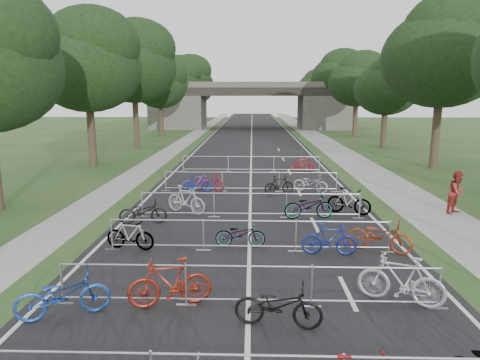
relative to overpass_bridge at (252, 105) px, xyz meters
name	(u,v)px	position (x,y,z in m)	size (l,w,h in m)	color
road	(252,137)	(0.00, -15.00, -3.53)	(11.00, 140.00, 0.01)	black
sidewalk_right	(317,138)	(8.00, -15.00, -3.53)	(3.00, 140.00, 0.01)	gray
sidewalk_left	(191,137)	(-7.50, -15.00, -3.53)	(2.00, 140.00, 0.01)	gray
lane_markings	(252,138)	(0.00, -15.00, -3.53)	(0.12, 140.00, 0.00)	silver
overpass_bridge	(252,105)	(0.00, 0.00, 0.00)	(31.00, 8.00, 7.05)	#4A4742
tree_left_1	(88,63)	(-11.39, -37.07, 3.77)	(7.56, 7.56, 11.53)	#33261C
tree_right_1	(445,53)	(13.11, -37.07, 4.37)	(8.18, 8.18, 12.47)	#33261C
tree_left_2	(134,64)	(-11.39, -25.07, 4.58)	(8.40, 8.40, 12.81)	#33261C
tree_right_2	(388,86)	(13.11, -25.07, 2.41)	(6.16, 6.16, 9.39)	#33261C
tree_left_3	(161,84)	(-11.39, -13.07, 2.96)	(6.72, 6.72, 10.25)	#33261C
tree_right_3	(358,80)	(13.11, -13.07, 3.39)	(7.17, 7.17, 10.93)	#33261C
tree_left_4	(177,81)	(-11.39, -1.07, 3.77)	(7.56, 7.56, 11.53)	#33261C
tree_right_4	(339,76)	(13.11, -1.07, 4.37)	(8.18, 8.18, 12.47)	#33261C
tree_left_5	(189,78)	(-11.39, 10.93, 4.58)	(8.40, 8.40, 12.81)	#33261C
tree_right_5	(325,90)	(13.11, 10.93, 2.41)	(6.16, 6.16, 9.39)	#33261C
tree_left_6	(197,88)	(-11.39, 22.93, 2.96)	(6.72, 6.72, 10.25)	#33261C
tree_right_6	(316,86)	(13.11, 22.93, 3.39)	(7.17, 7.17, 10.93)	#33261C
barrier_row_2	(248,286)	(0.00, -57.80, -2.99)	(9.70, 0.08, 1.10)	#A4A7AC
barrier_row_3	(249,235)	(0.00, -54.00, -2.99)	(9.70, 0.08, 1.10)	#A4A7AC
barrier_row_4	(250,205)	(0.00, -50.00, -2.99)	(9.70, 0.08, 1.10)	#A4A7AC
barrier_row_5	(251,182)	(0.00, -45.00, -2.99)	(9.70, 0.08, 1.10)	#A4A7AC
barrier_row_6	(251,164)	(0.00, -39.00, -2.99)	(9.70, 0.08, 1.10)	#A4A7AC
bike_8	(63,295)	(-4.30, -58.43, -2.98)	(0.74, 2.12, 1.11)	#1B3E95
bike_9	(170,283)	(-1.91, -57.84, -2.92)	(0.58, 2.05, 1.23)	maroon
bike_10	(278,306)	(0.67, -58.73, -3.02)	(0.69, 1.97, 1.03)	black
bike_11	(401,280)	(3.76, -57.56, -2.90)	(0.59, 2.10, 1.26)	#A9AAB1
bike_12	(130,235)	(-4.00, -53.97, -3.02)	(0.48, 1.72, 1.03)	#A4A7AC
bike_13	(240,234)	(-0.32, -53.61, -3.09)	(0.59, 1.70, 0.89)	#A4A7AC
bike_14	(329,239)	(2.58, -54.27, -3.00)	(0.50, 1.77, 1.06)	navy
bike_15	(380,236)	(4.30, -53.93, -2.98)	(0.73, 2.09, 1.10)	maroon
bike_16	(143,212)	(-4.30, -51.05, -3.04)	(0.66, 1.90, 1.00)	black
bike_17	(186,200)	(-2.81, -49.43, -2.92)	(0.58, 2.04, 1.23)	#A6A6AE
bike_18	(309,206)	(2.45, -50.11, -2.99)	(0.72, 2.06, 1.08)	#A4A7AC
bike_19	(349,201)	(4.30, -49.34, -2.96)	(0.54, 1.92, 1.15)	#A4A7AC
bike_20	(197,183)	(-2.87, -45.15, -3.04)	(0.46, 1.64, 0.99)	#1B2898
bike_21	(209,181)	(-2.24, -44.85, -3.00)	(0.70, 2.02, 1.06)	maroon
bike_22	(279,185)	(1.49, -45.65, -3.04)	(0.47, 1.65, 0.99)	black
bike_23	(311,183)	(3.20, -45.12, -3.03)	(0.66, 1.90, 1.00)	#A1A2A8
bike_27	(303,164)	(3.54, -38.67, -3.04)	(0.46, 1.65, 0.99)	maroon
pedestrian_b	(457,193)	(9.02, -49.11, -2.60)	(0.91, 0.71, 1.87)	maroon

